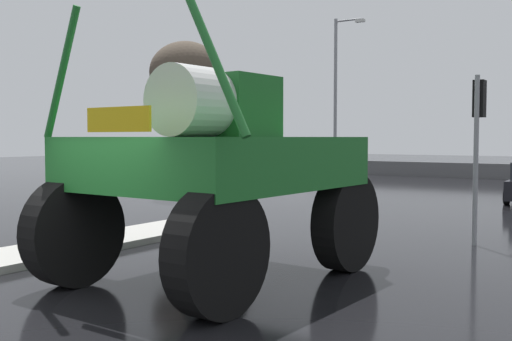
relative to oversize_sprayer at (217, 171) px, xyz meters
name	(u,v)px	position (x,y,z in m)	size (l,w,h in m)	color
ground_plane	(439,202)	(-0.50, 14.52, -1.87)	(120.00, 120.00, 0.00)	black
median_island	(48,251)	(-4.18, -0.30, -1.80)	(1.73, 9.62, 0.15)	#B2AFA8
oversize_sprayer	(217,171)	(0.00, 0.00, 0.00)	(4.24, 5.64, 4.52)	black
traffic_signal_near_left	(194,121)	(-5.32, 5.92, 1.07)	(0.24, 0.54, 4.03)	gray
traffic_signal_near_right	(478,122)	(2.93, 5.92, 0.93)	(0.24, 0.54, 3.84)	gray
streetlight_far_left	(337,92)	(-8.51, 22.22, 3.03)	(1.77, 0.24, 8.92)	gray
bare_tree_left	(186,74)	(-10.32, 11.50, 3.24)	(3.04, 3.04, 6.46)	#473828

